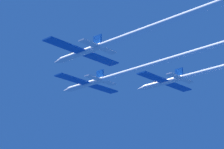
# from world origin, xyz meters

# --- Properties ---
(jet_lead) EXTENTS (15.42, 40.41, 2.55)m
(jet_lead) POSITION_xyz_m (0.02, -10.86, -0.05)
(jet_lead) COLOR silver
(jet_left_wing) EXTENTS (15.42, 40.04, 2.55)m
(jet_left_wing) POSITION_xyz_m (-11.07, -20.82, 0.55)
(jet_left_wing) COLOR silver
(jet_right_wing) EXTENTS (15.42, 40.01, 2.55)m
(jet_right_wing) POSITION_xyz_m (11.00, -21.34, 0.63)
(jet_right_wing) COLOR silver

